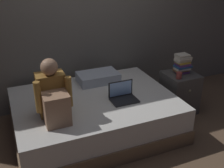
# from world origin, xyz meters

# --- Properties ---
(ground_plane) EXTENTS (8.00, 8.00, 0.00)m
(ground_plane) POSITION_xyz_m (0.00, 0.00, 0.00)
(ground_plane) COLOR brown
(wall_back) EXTENTS (5.60, 0.10, 2.70)m
(wall_back) POSITION_xyz_m (0.00, 1.20, 1.35)
(wall_back) COLOR slate
(wall_back) RESTS_ON ground_plane
(bed) EXTENTS (2.00, 1.50, 0.48)m
(bed) POSITION_xyz_m (-0.20, 0.30, 0.24)
(bed) COLOR #7A6047
(bed) RESTS_ON ground_plane
(nightstand) EXTENTS (0.44, 0.46, 0.58)m
(nightstand) POSITION_xyz_m (1.10, 0.31, 0.29)
(nightstand) COLOR #474442
(nightstand) RESTS_ON ground_plane
(person_sitting) EXTENTS (0.39, 0.44, 0.66)m
(person_sitting) POSITION_xyz_m (-0.74, 0.05, 0.73)
(person_sitting) COLOR olive
(person_sitting) RESTS_ON bed
(laptop) EXTENTS (0.32, 0.23, 0.22)m
(laptop) POSITION_xyz_m (0.11, 0.13, 0.53)
(laptop) COLOR black
(laptop) RESTS_ON bed
(pillow) EXTENTS (0.56, 0.36, 0.13)m
(pillow) POSITION_xyz_m (0.02, 0.75, 0.54)
(pillow) COLOR silver
(pillow) RESTS_ON bed
(book_stack) EXTENTS (0.23, 0.16, 0.28)m
(book_stack) POSITION_xyz_m (1.12, 0.34, 0.72)
(book_stack) COLOR #703D84
(book_stack) RESTS_ON nightstand
(mug) EXTENTS (0.08, 0.08, 0.09)m
(mug) POSITION_xyz_m (0.97, 0.19, 0.63)
(mug) COLOR #933833
(mug) RESTS_ON nightstand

